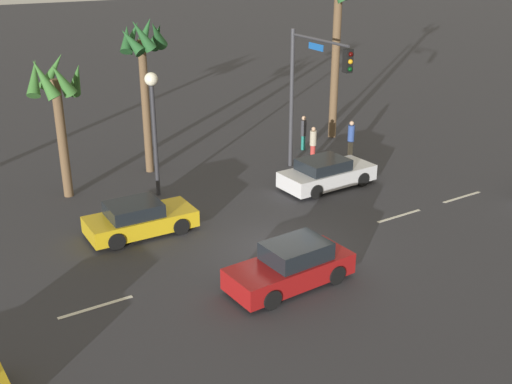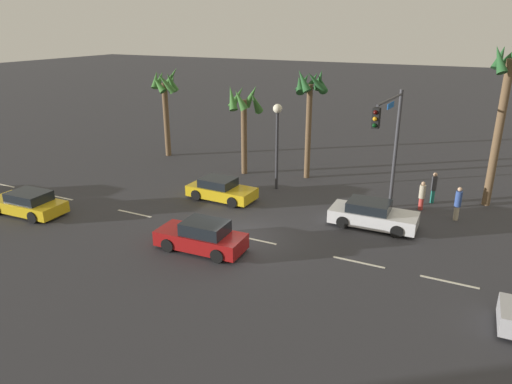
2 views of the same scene
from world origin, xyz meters
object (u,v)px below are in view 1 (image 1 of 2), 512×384
Objects in this scene: car_3 at (326,173)px; palm_tree_1 at (56,93)px; pedestrian_1 at (351,137)px; traffic_signal at (309,82)px; car_2 at (139,219)px; palm_tree_0 at (143,53)px; pedestrian_2 at (313,142)px; palm_tree_2 at (338,19)px; car_0 at (291,266)px; streetlamp at (153,109)px; pedestrian_0 at (303,132)px.

palm_tree_1 is at bearing 153.32° from car_3.
palm_tree_1 reaches higher than pedestrian_1.
traffic_signal reaches higher than palm_tree_1.
car_2 is 0.56× the size of palm_tree_0.
pedestrian_1 is 1.11× the size of pedestrian_2.
palm_tree_2 is at bearing 48.93° from car_3.
palm_tree_1 is at bearing 170.65° from pedestrian_1.
traffic_signal reaches higher than pedestrian_2.
palm_tree_0 is at bearing 63.39° from car_2.
car_0 is 11.02m from traffic_signal.
streetlamp reaches higher than pedestrian_0.
car_2 is at bearing -77.06° from palm_tree_1.
pedestrian_1 is 0.30× the size of palm_tree_1.
car_3 is at bearing -26.68° from palm_tree_1.
palm_tree_2 reaches higher than car_0.
car_3 is at bearing 44.32° from car_0.
pedestrian_0 is 0.20× the size of palm_tree_2.
traffic_signal is (9.20, 1.81, 3.86)m from car_2.
car_0 is at bearing -129.47° from traffic_signal.
car_3 is at bearing -115.57° from pedestrian_0.
car_2 is 0.76× the size of streetlamp.
traffic_signal is at bearing 83.93° from car_3.
car_3 is at bearing -143.66° from pedestrian_1.
palm_tree_1 is at bearing -176.72° from palm_tree_2.
palm_tree_1 is at bearing 149.56° from streetlamp.
pedestrian_0 is at bearing 72.76° from pedestrian_2.
pedestrian_0 is 1.11× the size of pedestrian_2.
car_3 is 0.72× the size of palm_tree_1.
pedestrian_2 is at bearing 45.64° from traffic_signal.
traffic_signal is 1.23× the size of streetlamp.
streetlamp is 9.80m from pedestrian_0.
car_3 is 5.49m from pedestrian_0.
palm_tree_2 reaches higher than car_2.
car_0 is 13.66m from pedestrian_1.
pedestrian_2 is at bearing 159.84° from pedestrian_1.
palm_tree_1 is 0.66× the size of palm_tree_2.
palm_tree_2 reaches higher than palm_tree_1.
traffic_signal is at bearing -18.05° from palm_tree_1.
palm_tree_0 is at bearing 133.68° from car_3.
car_0 is 17.90m from palm_tree_2.
palm_tree_2 is (15.46, 0.89, 1.99)m from palm_tree_1.
car_3 is 2.39× the size of pedestrian_1.
car_2 is 0.44× the size of palm_tree_2.
pedestrian_1 is 0.20× the size of palm_tree_2.
palm_tree_0 is at bearing 179.23° from palm_tree_2.
car_3 is at bearing 0.45° from car_2.
car_2 is 16.61m from palm_tree_2.
streetlamp is at bearing 178.24° from pedestrian_1.
traffic_signal reaches higher than pedestrian_0.
palm_tree_2 is (2.88, 1.08, 5.55)m from pedestrian_0.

